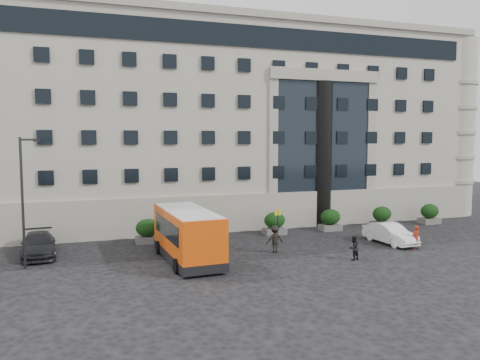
# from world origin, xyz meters

# --- Properties ---
(ground) EXTENTS (120.00, 120.00, 0.00)m
(ground) POSITION_xyz_m (0.00, 0.00, 0.00)
(ground) COLOR black
(ground) RESTS_ON ground
(civic_building) EXTENTS (44.00, 24.00, 18.00)m
(civic_building) POSITION_xyz_m (6.00, 22.00, 9.00)
(civic_building) COLOR #A4A191
(civic_building) RESTS_ON ground
(entrance_column) EXTENTS (1.80, 1.80, 13.00)m
(entrance_column) POSITION_xyz_m (12.00, 10.30, 6.50)
(entrance_column) COLOR black
(entrance_column) RESTS_ON ground
(hedge_a) EXTENTS (1.80, 1.26, 1.84)m
(hedge_a) POSITION_xyz_m (-4.00, 7.80, 0.93)
(hedge_a) COLOR #50504E
(hedge_a) RESTS_ON ground
(hedge_b) EXTENTS (1.80, 1.26, 1.84)m
(hedge_b) POSITION_xyz_m (1.20, 7.80, 0.93)
(hedge_b) COLOR #50504E
(hedge_b) RESTS_ON ground
(hedge_c) EXTENTS (1.80, 1.26, 1.84)m
(hedge_c) POSITION_xyz_m (6.40, 7.80, 0.93)
(hedge_c) COLOR #50504E
(hedge_c) RESTS_ON ground
(hedge_d) EXTENTS (1.80, 1.26, 1.84)m
(hedge_d) POSITION_xyz_m (11.60, 7.80, 0.93)
(hedge_d) COLOR #50504E
(hedge_d) RESTS_ON ground
(hedge_e) EXTENTS (1.80, 1.26, 1.84)m
(hedge_e) POSITION_xyz_m (16.80, 7.80, 0.93)
(hedge_e) COLOR #50504E
(hedge_e) RESTS_ON ground
(hedge_f) EXTENTS (1.80, 1.26, 1.84)m
(hedge_f) POSITION_xyz_m (22.00, 7.80, 0.93)
(hedge_f) COLOR #50504E
(hedge_f) RESTS_ON ground
(street_lamp) EXTENTS (1.16, 0.18, 8.00)m
(street_lamp) POSITION_xyz_m (-11.94, 3.00, 4.37)
(street_lamp) COLOR #262628
(street_lamp) RESTS_ON ground
(bus_stop_sign) EXTENTS (0.50, 0.08, 2.52)m
(bus_stop_sign) POSITION_xyz_m (5.50, 5.00, 1.73)
(bus_stop_sign) COLOR #262628
(bus_stop_sign) RESTS_ON ground
(minibus) EXTENTS (3.36, 8.14, 3.33)m
(minibus) POSITION_xyz_m (-2.21, 1.70, 1.83)
(minibus) COLOR #DD490A
(minibus) RESTS_ON ground
(parked_car_c) EXTENTS (2.58, 5.46, 1.54)m
(parked_car_c) POSITION_xyz_m (-11.50, 6.14, 0.77)
(parked_car_c) COLOR black
(parked_car_c) RESTS_ON ground
(parked_car_d) EXTENTS (2.71, 4.83, 1.28)m
(parked_car_d) POSITION_xyz_m (-12.57, 12.67, 0.64)
(parked_car_d) COLOR black
(parked_car_d) RESTS_ON ground
(white_taxi) EXTENTS (2.06, 4.79, 1.53)m
(white_taxi) POSITION_xyz_m (13.34, 1.86, 0.77)
(white_taxi) COLOR white
(white_taxi) RESTS_ON ground
(pedestrian_a) EXTENTS (0.66, 0.47, 1.70)m
(pedestrian_a) POSITION_xyz_m (14.00, -0.23, 0.85)
(pedestrian_a) COLOR #A12310
(pedestrian_a) RESTS_ON ground
(pedestrian_b) EXTENTS (0.93, 0.82, 1.59)m
(pedestrian_b) POSITION_xyz_m (8.12, -1.46, 0.79)
(pedestrian_b) COLOR black
(pedestrian_b) RESTS_ON ground
(pedestrian_c) EXTENTS (1.23, 0.72, 1.90)m
(pedestrian_c) POSITION_xyz_m (4.01, 2.02, 0.95)
(pedestrian_c) COLOR black
(pedestrian_c) RESTS_ON ground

